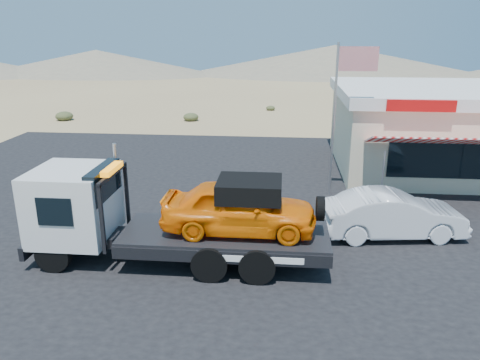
{
  "coord_description": "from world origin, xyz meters",
  "views": [
    {
      "loc": [
        2.75,
        -13.75,
        6.5
      ],
      "look_at": [
        1.31,
        1.57,
        1.5
      ],
      "focal_mm": 35.0,
      "sensor_mm": 36.0,
      "label": 1
    }
  ],
  "objects_px": {
    "tow_truck": "(171,212)",
    "white_sedan": "(393,215)",
    "jerky_store": "(447,128)",
    "flagpole": "(341,103)"
  },
  "relations": [
    {
      "from": "jerky_store",
      "to": "flagpole",
      "type": "relative_size",
      "value": 1.73
    },
    {
      "from": "jerky_store",
      "to": "flagpole",
      "type": "distance_m",
      "value": 7.36
    },
    {
      "from": "jerky_store",
      "to": "flagpole",
      "type": "xyz_separation_m",
      "value": [
        -5.57,
        -4.47,
        1.77
      ]
    },
    {
      "from": "tow_truck",
      "to": "white_sedan",
      "type": "height_order",
      "value": "tow_truck"
    },
    {
      "from": "flagpole",
      "to": "white_sedan",
      "type": "bearing_deg",
      "value": -69.54
    },
    {
      "from": "white_sedan",
      "to": "jerky_store",
      "type": "height_order",
      "value": "jerky_store"
    },
    {
      "from": "tow_truck",
      "to": "jerky_store",
      "type": "bearing_deg",
      "value": 44.25
    },
    {
      "from": "white_sedan",
      "to": "flagpole",
      "type": "distance_m",
      "value": 5.06
    },
    {
      "from": "jerky_store",
      "to": "white_sedan",
      "type": "bearing_deg",
      "value": -116.52
    },
    {
      "from": "tow_truck",
      "to": "white_sedan",
      "type": "xyz_separation_m",
      "value": [
        6.73,
        2.29,
        -0.75
      ]
    }
  ]
}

